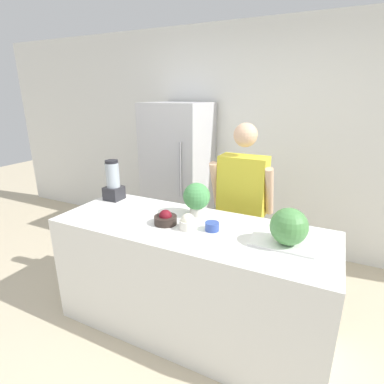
% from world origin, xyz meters
% --- Properties ---
extents(ground_plane, '(14.00, 14.00, 0.00)m').
position_xyz_m(ground_plane, '(0.00, 0.00, 0.00)').
color(ground_plane, beige).
extents(wall_back, '(8.00, 0.06, 2.60)m').
position_xyz_m(wall_back, '(0.00, 2.10, 1.30)').
color(wall_back, white).
rests_on(wall_back, ground_plane).
extents(counter_island, '(2.07, 0.77, 0.90)m').
position_xyz_m(counter_island, '(0.00, 0.38, 0.45)').
color(counter_island, white).
rests_on(counter_island, ground_plane).
extents(refrigerator, '(0.70, 0.70, 1.74)m').
position_xyz_m(refrigerator, '(-0.81, 1.71, 0.87)').
color(refrigerator, '#B7B7BC').
rests_on(refrigerator, ground_plane).
extents(person, '(0.57, 0.26, 1.60)m').
position_xyz_m(person, '(0.18, 1.10, 0.81)').
color(person, '#333338').
rests_on(person, ground_plane).
extents(cutting_board, '(0.41, 0.23, 0.01)m').
position_xyz_m(cutting_board, '(0.67, 0.39, 0.91)').
color(cutting_board, white).
rests_on(cutting_board, counter_island).
extents(watermelon, '(0.24, 0.24, 0.24)m').
position_xyz_m(watermelon, '(0.70, 0.38, 1.04)').
color(watermelon, '#4C8C47').
rests_on(watermelon, cutting_board).
extents(bowl_cherries, '(0.17, 0.17, 0.11)m').
position_xyz_m(bowl_cherries, '(-0.18, 0.33, 0.95)').
color(bowl_cherries, '#2D231E').
rests_on(bowl_cherries, counter_island).
extents(bowl_cream, '(0.12, 0.12, 0.12)m').
position_xyz_m(bowl_cream, '(0.01, 0.33, 0.95)').
color(bowl_cream, white).
rests_on(bowl_cream, counter_island).
extents(bowl_small_blue, '(0.10, 0.10, 0.06)m').
position_xyz_m(bowl_small_blue, '(0.18, 0.38, 0.93)').
color(bowl_small_blue, '#334C9E').
rests_on(bowl_small_blue, counter_island).
extents(blender, '(0.15, 0.15, 0.37)m').
position_xyz_m(blender, '(-0.88, 0.60, 1.07)').
color(blender, '#28282D').
rests_on(blender, counter_island).
extents(potted_plant, '(0.21, 0.21, 0.27)m').
position_xyz_m(potted_plant, '(-0.04, 0.58, 1.06)').
color(potted_plant, beige).
rests_on(potted_plant, counter_island).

